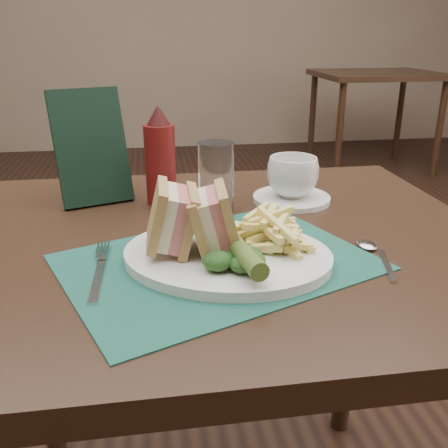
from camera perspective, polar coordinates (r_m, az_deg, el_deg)
name	(u,v)px	position (r m, az deg, el deg)	size (l,w,h in m)	color
floor	(198,395)	(1.64, -3.02, -18.94)	(7.00, 7.00, 0.00)	black
wall_back	(161,147)	(4.86, -7.25, 8.72)	(6.00, 6.00, 0.00)	gray
table_main	(220,415)	(1.02, -0.41, -20.99)	(0.90, 0.75, 0.75)	black
table_bg_right	(372,121)	(4.20, 16.59, 11.21)	(0.90, 0.75, 0.75)	black
placemat	(217,262)	(0.72, -0.77, -4.38)	(0.42, 0.30, 0.00)	#195143
plate	(227,256)	(0.72, 0.36, -3.65)	(0.30, 0.24, 0.01)	white
sandwich_half_a	(157,218)	(0.71, -7.64, 0.67)	(0.06, 0.10, 0.09)	tan
sandwich_half_b	(198,220)	(0.70, -2.95, 0.47)	(0.06, 0.09, 0.08)	tan
kale_garnish	(242,259)	(0.66, 2.05, -4.00)	(0.11, 0.08, 0.03)	#1B3E16
pickle_spear	(244,254)	(0.65, 2.29, -3.45)	(0.03, 0.03, 0.12)	#486626
fries_pile	(271,228)	(0.73, 5.43, -0.44)	(0.18, 0.20, 0.05)	#F8E57C
fork	(99,268)	(0.71, -14.06, -4.87)	(0.03, 0.17, 0.01)	silver
spoon	(379,256)	(0.76, 17.35, -3.52)	(0.03, 0.15, 0.01)	silver
saucer	(291,198)	(0.98, 7.71, 2.92)	(0.15, 0.15, 0.01)	white
coffee_cup	(293,177)	(0.97, 7.84, 5.38)	(0.10, 0.10, 0.08)	white
drinking_glass	(216,179)	(0.89, -0.91, 5.21)	(0.06, 0.06, 0.13)	white
ketchup_bottle	(160,155)	(0.95, -7.32, 7.77)	(0.06, 0.06, 0.19)	#601110
check_presenter	(91,147)	(0.98, -14.97, 8.49)	(0.13, 0.01, 0.22)	black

